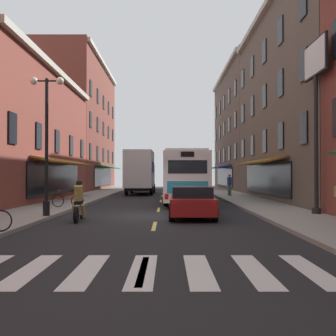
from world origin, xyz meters
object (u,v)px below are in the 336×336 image
(billboard_sign, at_px, (318,83))
(box_truck, at_px, (142,172))
(sedan_near, at_px, (193,201))
(sedan_mid, at_px, (147,183))
(bicycle_near, at_px, (70,200))
(pedestrian_mid, at_px, (231,184))
(motorcycle_rider, at_px, (81,203))
(street_lamp_twin, at_px, (49,139))
(transit_bus, at_px, (186,176))

(billboard_sign, bearing_deg, box_truck, 115.63)
(sedan_near, xyz_separation_m, sedan_mid, (-3.83, 30.56, 0.03))
(bicycle_near, xyz_separation_m, pedestrian_mid, (10.29, 11.13, 0.54))
(motorcycle_rider, height_order, street_lamp_twin, street_lamp_twin)
(street_lamp_twin, bearing_deg, bicycle_near, 92.48)
(billboard_sign, xyz_separation_m, box_truck, (-9.11, 18.99, -3.84))
(sedan_near, xyz_separation_m, street_lamp_twin, (-6.14, -0.62, 2.66))
(box_truck, relative_size, sedan_near, 1.70)
(billboard_sign, relative_size, sedan_near, 1.67)
(bicycle_near, distance_m, street_lamp_twin, 5.08)
(pedestrian_mid, xyz_separation_m, street_lamp_twin, (-10.10, -15.34, 2.32))
(sedan_near, bearing_deg, pedestrian_mid, 74.92)
(transit_bus, distance_m, bicycle_near, 8.64)
(box_truck, height_order, bicycle_near, box_truck)
(transit_bus, bearing_deg, sedan_near, -90.53)
(sedan_near, height_order, street_lamp_twin, street_lamp_twin)
(motorcycle_rider, relative_size, street_lamp_twin, 0.36)
(transit_bus, relative_size, box_truck, 1.49)
(billboard_sign, distance_m, pedestrian_mid, 15.36)
(pedestrian_mid, bearing_deg, sedan_near, -106.64)
(transit_bus, xyz_separation_m, bicycle_near, (-6.41, -5.66, -1.22))
(billboard_sign, height_order, sedan_mid, billboard_sign)
(sedan_near, bearing_deg, billboard_sign, 2.30)
(transit_bus, relative_size, motorcycle_rider, 5.62)
(box_truck, height_order, sedan_mid, box_truck)
(bicycle_near, relative_size, street_lamp_twin, 0.29)
(box_truck, relative_size, bicycle_near, 4.58)
(sedan_near, xyz_separation_m, motorcycle_rider, (-4.60, -1.32, 0.01))
(sedan_near, distance_m, pedestrian_mid, 15.24)
(billboard_sign, height_order, street_lamp_twin, billboard_sign)
(transit_bus, height_order, sedan_mid, transit_bus)
(transit_bus, relative_size, bicycle_near, 6.82)
(motorcycle_rider, distance_m, bicycle_near, 5.19)
(sedan_mid, bearing_deg, box_truck, -88.75)
(sedan_mid, distance_m, motorcycle_rider, 31.89)
(sedan_mid, relative_size, motorcycle_rider, 2.24)
(motorcycle_rider, bearing_deg, bicycle_near, 109.32)
(transit_bus, bearing_deg, bicycle_near, -138.52)
(street_lamp_twin, bearing_deg, pedestrian_mid, 56.62)
(motorcycle_rider, bearing_deg, box_truck, 87.16)
(motorcycle_rider, xyz_separation_m, street_lamp_twin, (-1.54, 0.69, 2.65))
(transit_bus, height_order, pedestrian_mid, transit_bus)
(bicycle_near, bearing_deg, motorcycle_rider, -70.68)
(sedan_mid, xyz_separation_m, motorcycle_rider, (-0.77, -31.88, -0.02))
(box_truck, height_order, motorcycle_rider, box_truck)
(transit_bus, height_order, box_truck, box_truck)
(sedan_mid, height_order, motorcycle_rider, motorcycle_rider)
(box_truck, bearing_deg, motorcycle_rider, -92.84)
(pedestrian_mid, height_order, street_lamp_twin, street_lamp_twin)
(box_truck, distance_m, bicycle_near, 15.94)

